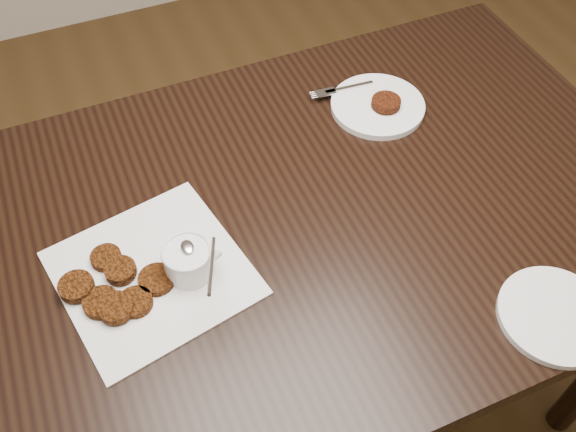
% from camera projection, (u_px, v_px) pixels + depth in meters
% --- Properties ---
extents(floor, '(4.00, 4.00, 0.00)m').
position_uv_depth(floor, '(305.00, 417.00, 1.65)').
color(floor, '#51381C').
rests_on(floor, ground).
extents(table, '(1.34, 0.86, 0.75)m').
position_uv_depth(table, '(300.00, 317.00, 1.41)').
color(table, black).
rests_on(table, floor).
extents(napkin, '(0.34, 0.34, 0.00)m').
position_uv_depth(napkin, '(152.00, 273.00, 1.04)').
color(napkin, silver).
rests_on(napkin, table).
extents(sauce_ramekin, '(0.12, 0.12, 0.11)m').
position_uv_depth(sauce_ramekin, '(186.00, 250.00, 0.99)').
color(sauce_ramekin, white).
rests_on(sauce_ramekin, napkin).
extents(patty_cluster, '(0.21, 0.21, 0.02)m').
position_uv_depth(patty_cluster, '(117.00, 282.00, 1.01)').
color(patty_cluster, '#6C310E').
rests_on(patty_cluster, napkin).
extents(plate_with_patty, '(0.21, 0.21, 0.03)m').
position_uv_depth(plate_with_patty, '(378.00, 103.00, 1.28)').
color(plate_with_patty, white).
rests_on(plate_with_patty, table).
extents(plate_empty, '(0.18, 0.18, 0.01)m').
position_uv_depth(plate_empty, '(555.00, 316.00, 0.98)').
color(plate_empty, white).
rests_on(plate_empty, table).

